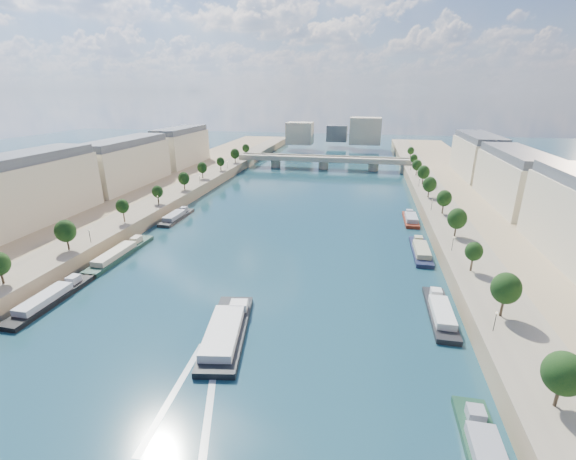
% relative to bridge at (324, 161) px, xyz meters
% --- Properties ---
extents(ground, '(700.00, 700.00, 0.00)m').
position_rel_bridge_xyz_m(ground, '(0.00, -126.96, -5.08)').
color(ground, '#0B2F33').
rests_on(ground, ground).
extents(quay_left, '(44.00, 520.00, 5.00)m').
position_rel_bridge_xyz_m(quay_left, '(-72.00, -126.96, -2.58)').
color(quay_left, '#9E8460').
rests_on(quay_left, ground).
extents(quay_right, '(44.00, 520.00, 5.00)m').
position_rel_bridge_xyz_m(quay_right, '(72.00, -126.96, -2.58)').
color(quay_right, '#9E8460').
rests_on(quay_right, ground).
extents(pave_left, '(14.00, 520.00, 0.10)m').
position_rel_bridge_xyz_m(pave_left, '(-57.00, -126.96, -0.03)').
color(pave_left, gray).
rests_on(pave_left, quay_left).
extents(pave_right, '(14.00, 520.00, 0.10)m').
position_rel_bridge_xyz_m(pave_right, '(57.00, -126.96, -0.03)').
color(pave_right, gray).
rests_on(pave_right, quay_right).
extents(trees_left, '(4.80, 268.80, 8.26)m').
position_rel_bridge_xyz_m(trees_left, '(-55.00, -124.96, 5.39)').
color(trees_left, '#382B1E').
rests_on(trees_left, ground).
extents(trees_right, '(4.80, 268.80, 8.26)m').
position_rel_bridge_xyz_m(trees_right, '(55.00, -116.96, 5.39)').
color(trees_right, '#382B1E').
rests_on(trees_right, ground).
extents(lamps_left, '(0.36, 200.36, 4.28)m').
position_rel_bridge_xyz_m(lamps_left, '(-52.50, -136.96, 2.70)').
color(lamps_left, black).
rests_on(lamps_left, ground).
extents(lamps_right, '(0.36, 200.36, 4.28)m').
position_rel_bridge_xyz_m(lamps_right, '(52.50, -121.96, 2.70)').
color(lamps_right, black).
rests_on(lamps_right, ground).
extents(buildings_left, '(16.00, 226.00, 23.20)m').
position_rel_bridge_xyz_m(buildings_left, '(-85.00, -114.96, 11.37)').
color(buildings_left, beige).
rests_on(buildings_left, ground).
extents(buildings_right, '(16.00, 226.00, 23.20)m').
position_rel_bridge_xyz_m(buildings_right, '(85.00, -114.96, 11.37)').
color(buildings_right, beige).
rests_on(buildings_right, ground).
extents(skyline, '(79.00, 42.00, 22.00)m').
position_rel_bridge_xyz_m(skyline, '(3.19, 92.57, 9.57)').
color(skyline, beige).
rests_on(skyline, ground).
extents(bridge, '(112.00, 12.00, 8.15)m').
position_rel_bridge_xyz_m(bridge, '(0.00, 0.00, 0.00)').
color(bridge, '#C1B79E').
rests_on(bridge, ground).
extents(tour_barge, '(12.09, 27.79, 3.72)m').
position_rel_bridge_xyz_m(tour_barge, '(0.68, -186.44, -4.09)').
color(tour_barge, black).
rests_on(tour_barge, ground).
extents(wake, '(11.91, 26.03, 0.04)m').
position_rel_bridge_xyz_m(wake, '(0.68, -203.06, -5.06)').
color(wake, silver).
rests_on(wake, ground).
extents(moored_barges_left, '(5.00, 152.67, 3.60)m').
position_rel_bridge_xyz_m(moored_barges_left, '(-45.50, -183.42, -4.24)').
color(moored_barges_left, '#192137').
rests_on(moored_barges_left, ground).
extents(moored_barges_right, '(5.00, 160.69, 3.60)m').
position_rel_bridge_xyz_m(moored_barges_right, '(45.50, -172.02, -4.24)').
color(moored_barges_right, black).
rests_on(moored_barges_right, ground).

